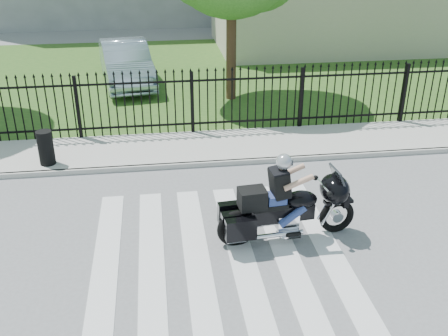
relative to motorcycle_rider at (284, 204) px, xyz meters
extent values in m
plane|color=slate|center=(-1.26, -0.71, -0.73)|extent=(120.00, 120.00, 0.00)
cube|color=#ADAAA3|center=(-1.26, 4.29, -0.67)|extent=(40.00, 2.00, 0.12)
cube|color=#ADAAA3|center=(-1.26, 3.29, -0.67)|extent=(40.00, 0.12, 0.12)
cube|color=#28501B|center=(-1.26, 11.29, -0.72)|extent=(40.00, 12.00, 0.02)
cube|color=black|center=(-1.26, 5.29, -0.38)|extent=(26.00, 0.04, 0.05)
cube|color=black|center=(-1.26, 5.29, 0.82)|extent=(26.00, 0.04, 0.05)
cylinder|color=#382316|center=(0.24, 8.29, 1.35)|extent=(0.32, 0.32, 4.16)
cube|color=#BBB49C|center=(5.74, 15.29, 1.02)|extent=(10.00, 6.00, 3.50)
torus|color=black|center=(1.06, 0.10, -0.39)|extent=(0.71, 0.19, 0.70)
torus|color=black|center=(-0.90, -0.08, -0.39)|extent=(0.75, 0.22, 0.74)
cube|color=black|center=(-0.09, -0.01, -0.17)|extent=(1.33, 0.36, 0.30)
ellipsoid|color=black|center=(0.31, 0.03, 0.06)|extent=(0.66, 0.46, 0.33)
cube|color=black|center=(-0.29, -0.03, 0.02)|extent=(0.68, 0.38, 0.10)
cube|color=silver|center=(0.06, 0.01, -0.34)|extent=(0.43, 0.34, 0.30)
ellipsoid|color=black|center=(0.96, 0.09, 0.20)|extent=(0.61, 0.77, 0.55)
cube|color=black|center=(-0.62, -0.06, 0.20)|extent=(0.52, 0.43, 0.36)
cube|color=navy|center=(-0.17, -0.02, 0.14)|extent=(0.37, 0.33, 0.18)
sphere|color=#B2B3BA|center=(-0.05, 0.00, 0.87)|extent=(0.29, 0.29, 0.29)
imported|color=#95A9BB|center=(-3.20, 10.42, 0.03)|extent=(2.22, 4.69, 1.48)
cylinder|color=black|center=(-4.87, 3.69, -0.19)|extent=(0.41, 0.41, 0.83)
camera|label=1|loc=(-2.22, -8.10, 4.80)|focal=42.00mm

